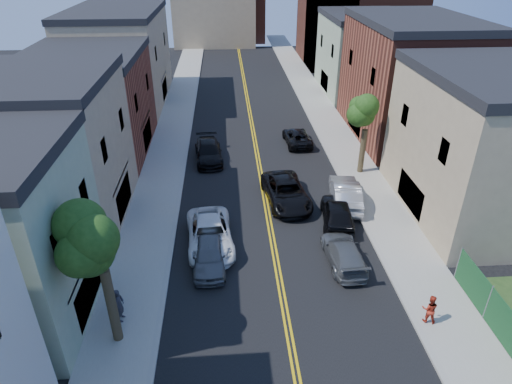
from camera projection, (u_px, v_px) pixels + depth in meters
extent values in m
cube|color=gray|center=(172.00, 131.00, 43.08)|extent=(3.20, 100.00, 0.15)
cube|color=gray|center=(332.00, 127.00, 44.06)|extent=(3.20, 100.00, 0.15)
cube|color=gray|center=(190.00, 131.00, 43.18)|extent=(0.30, 100.00, 0.15)
cube|color=gray|center=(315.00, 127.00, 43.95)|extent=(0.30, 100.00, 0.15)
cube|color=#998466|center=(43.00, 156.00, 27.49)|extent=(9.00, 10.00, 9.00)
cube|color=brown|center=(90.00, 107.00, 37.29)|extent=(9.00, 12.00, 8.00)
cube|color=#998466|center=(121.00, 60.00, 49.10)|extent=(9.00, 16.00, 9.50)
cube|color=#998466|center=(487.00, 149.00, 28.36)|extent=(9.00, 12.00, 9.00)
cube|color=brown|center=(408.00, 82.00, 40.29)|extent=(9.00, 14.00, 10.00)
cube|color=gray|center=(363.00, 56.00, 52.83)|extent=(9.00, 12.00, 8.50)
cube|color=#4C2319|center=(357.00, 20.00, 66.09)|extent=(16.00, 14.00, 12.00)
cube|color=#998466|center=(214.00, 9.00, 76.93)|extent=(14.00, 8.00, 12.00)
cube|color=brown|center=(236.00, 12.00, 81.14)|extent=(10.00, 8.00, 10.00)
cylinder|color=#3C301E|center=(112.00, 306.00, 19.47)|extent=(0.44, 0.44, 3.96)
sphere|color=#1B3E10|center=(94.00, 223.00, 17.35)|extent=(5.20, 5.20, 5.20)
sphere|color=#1B3E10|center=(101.00, 205.00, 16.53)|extent=(3.90, 3.90, 3.90)
sphere|color=#1B3E10|center=(87.00, 228.00, 18.02)|extent=(3.64, 3.64, 3.64)
cylinder|color=#3C301E|center=(362.00, 151.00, 34.47)|extent=(0.44, 0.44, 3.52)
sphere|color=#1B3E10|center=(368.00, 104.00, 32.63)|extent=(4.40, 4.40, 4.40)
sphere|color=#1B3E10|center=(377.00, 94.00, 31.94)|extent=(3.30, 3.30, 3.30)
sphere|color=#1B3E10|center=(360.00, 108.00, 33.20)|extent=(3.08, 3.08, 3.08)
imported|color=white|center=(210.00, 235.00, 26.52)|extent=(3.12, 5.95, 1.60)
imported|color=#54565B|center=(209.00, 254.00, 24.92)|extent=(1.83, 4.44, 1.51)
imported|color=black|center=(209.00, 152.00, 37.13)|extent=(2.59, 5.46, 1.54)
imported|color=#4E5255|center=(344.00, 253.00, 25.17)|extent=(2.02, 4.72, 1.36)
imported|color=black|center=(337.00, 212.00, 28.70)|extent=(2.55, 5.01, 1.63)
imported|color=#9C9DA3|center=(345.00, 193.00, 30.81)|extent=(2.46, 5.40, 1.72)
imported|color=black|center=(297.00, 137.00, 40.23)|extent=(2.39, 4.77, 1.30)
imported|color=black|center=(286.00, 192.00, 31.01)|extent=(3.34, 6.14, 1.63)
imported|color=#2A2931|center=(119.00, 305.00, 21.01)|extent=(0.49, 0.69, 1.81)
imported|color=#AE2B1A|center=(430.00, 309.00, 20.98)|extent=(0.90, 0.80, 1.54)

